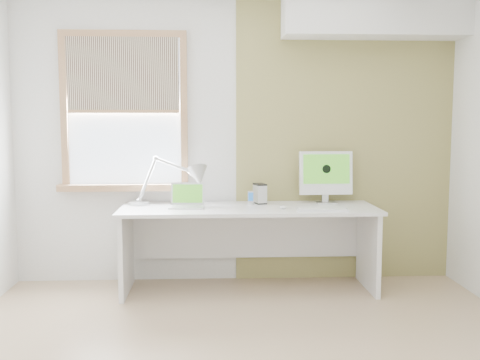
{
  "coord_description": "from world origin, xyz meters",
  "views": [
    {
      "loc": [
        -0.23,
        -3.3,
        1.47
      ],
      "look_at": [
        0.0,
        1.05,
        1.0
      ],
      "focal_mm": 41.41,
      "sensor_mm": 36.0,
      "label": 1
    }
  ],
  "objects": [
    {
      "name": "keyboard",
      "position": [
        0.69,
        1.16,
        0.74
      ],
      "size": [
        0.43,
        0.16,
        0.02
      ],
      "color": "white",
      "rests_on": "desk"
    },
    {
      "name": "desk",
      "position": [
        0.09,
        1.44,
        0.53
      ],
      "size": [
        2.2,
        0.7,
        0.73
      ],
      "color": "white",
      "rests_on": "room"
    },
    {
      "name": "laptop",
      "position": [
        -0.44,
        1.41,
        0.78
      ],
      "size": [
        0.3,
        0.25,
        0.21
      ],
      "color": "silver",
      "rests_on": "desk"
    },
    {
      "name": "imac",
      "position": [
        0.8,
        1.59,
        0.99
      ],
      "size": [
        0.48,
        0.16,
        0.47
      ],
      "color": "silver",
      "rests_on": "desk"
    },
    {
      "name": "mouse",
      "position": [
        0.37,
        1.28,
        0.74
      ],
      "size": [
        0.07,
        0.1,
        0.03
      ],
      "primitive_type": "ellipsoid",
      "rotation": [
        0.0,
        0.0,
        -0.16
      ],
      "color": "white",
      "rests_on": "desk"
    },
    {
      "name": "external_drive",
      "position": [
        0.21,
        1.58,
        0.82
      ],
      "size": [
        0.12,
        0.16,
        0.18
      ],
      "color": "silver",
      "rests_on": "desk"
    },
    {
      "name": "accent_wall",
      "position": [
        1.0,
        1.74,
        1.3
      ],
      "size": [
        2.0,
        0.02,
        2.6
      ],
      "primitive_type": "cube",
      "color": "#9A934E",
      "rests_on": "room"
    },
    {
      "name": "soffit",
      "position": [
        1.2,
        1.57,
        2.4
      ],
      "size": [
        1.6,
        0.4,
        0.42
      ],
      "primitive_type": "cube",
      "color": "white",
      "rests_on": "room"
    },
    {
      "name": "window",
      "position": [
        -1.0,
        1.71,
        1.54
      ],
      "size": [
        1.2,
        0.14,
        1.42
      ],
      "color": "#8D6644",
      "rests_on": "room"
    },
    {
      "name": "phone_dock",
      "position": [
        0.12,
        1.53,
        0.76
      ],
      "size": [
        0.07,
        0.07,
        0.12
      ],
      "color": "silver",
      "rests_on": "desk"
    },
    {
      "name": "desk_lamp",
      "position": [
        -0.44,
        1.53,
        0.96
      ],
      "size": [
        0.76,
        0.3,
        0.43
      ],
      "color": "silver",
      "rests_on": "desk"
    },
    {
      "name": "room",
      "position": [
        0.0,
        0.0,
        1.3
      ],
      "size": [
        4.04,
        3.54,
        2.64
      ],
      "color": "tan",
      "rests_on": "ground"
    }
  ]
}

